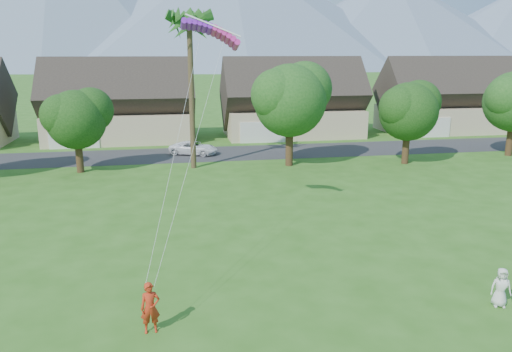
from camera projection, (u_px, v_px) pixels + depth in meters
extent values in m
cube|color=#2D2D30|center=(212.00, 154.00, 46.96)|extent=(90.00, 7.00, 0.01)
imported|color=#B82D15|center=(150.00, 308.00, 17.03)|extent=(0.71, 0.50, 1.83)
imported|color=silver|center=(501.00, 287.00, 18.82)|extent=(0.87, 0.70, 1.54)
imported|color=white|center=(194.00, 148.00, 46.53)|extent=(4.89, 3.67, 1.23)
cone|color=slate|center=(230.00, 8.00, 260.26)|extent=(240.00, 240.00, 62.00)
cone|color=slate|center=(391.00, 22.00, 276.81)|extent=(200.00, 200.00, 50.00)
cube|color=beige|center=(121.00, 127.00, 53.68)|extent=(15.00, 8.00, 3.00)
cube|color=#382D28|center=(119.00, 96.00, 52.88)|extent=(15.75, 8.15, 8.15)
cube|color=silver|center=(74.00, 138.00, 49.20)|extent=(4.80, 0.12, 2.20)
cube|color=beige|center=(292.00, 122.00, 56.87)|extent=(15.00, 8.00, 3.00)
cube|color=#382D28|center=(293.00, 93.00, 56.07)|extent=(15.75, 8.15, 8.15)
cube|color=silver|center=(263.00, 132.00, 52.39)|extent=(4.80, 0.12, 2.20)
cube|color=beige|center=(445.00, 118.00, 60.06)|extent=(15.00, 8.00, 3.00)
cube|color=#382D28|center=(448.00, 91.00, 59.25)|extent=(15.75, 8.15, 8.15)
cube|color=silver|center=(430.00, 128.00, 55.57)|extent=(4.80, 0.12, 2.20)
cylinder|color=#47301C|center=(80.00, 159.00, 39.60)|extent=(0.56, 0.56, 2.18)
sphere|color=#214916|center=(76.00, 120.00, 38.84)|extent=(4.62, 4.62, 4.62)
cylinder|color=#47301C|center=(289.00, 149.00, 41.90)|extent=(0.62, 0.62, 2.82)
sphere|color=#214916|center=(290.00, 101.00, 40.91)|extent=(5.98, 5.98, 5.98)
cylinder|color=#47301C|center=(406.00, 150.00, 42.68)|extent=(0.58, 0.58, 2.30)
sphere|color=#214916|center=(408.00, 112.00, 41.87)|extent=(4.90, 4.90, 4.90)
cylinder|color=#47301C|center=(510.00, 142.00, 45.93)|extent=(0.60, 0.60, 2.56)
cylinder|color=#4C3D26|center=(192.00, 95.00, 39.91)|extent=(0.44, 0.44, 12.00)
sphere|color=#286021|center=(189.00, 12.00, 38.37)|extent=(3.00, 3.00, 3.00)
cube|color=purple|center=(197.00, 30.00, 24.02)|extent=(1.55, 1.15, 0.50)
cube|color=#D42793|center=(227.00, 30.00, 24.27)|extent=(1.55, 1.15, 0.50)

